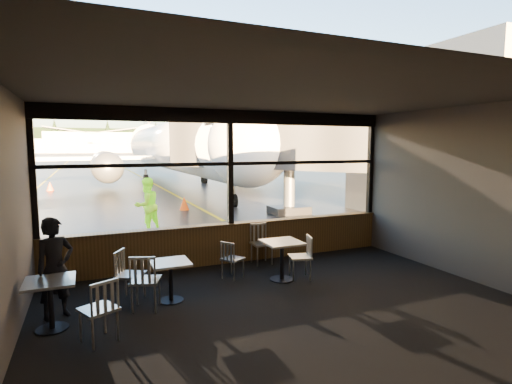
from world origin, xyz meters
TOP-DOWN VIEW (x-y plane):
  - ground_plane at (0.00, 120.00)m, footprint 520.00×520.00m
  - carpet_floor at (0.00, -3.00)m, footprint 8.00×6.00m
  - ceiling at (0.00, -3.00)m, footprint 8.00×6.00m
  - wall_left at (-4.00, -3.00)m, footprint 0.04×6.00m
  - wall_right at (4.00, -3.00)m, footprint 0.04×6.00m
  - wall_back at (0.00, -6.00)m, footprint 8.00×0.04m
  - window_sill at (0.00, 0.00)m, footprint 8.00×0.28m
  - window_header at (0.00, 0.00)m, footprint 8.00×0.18m
  - mullion_left at (-3.95, 0.00)m, footprint 0.12×0.12m
  - mullion_centre at (0.00, 0.00)m, footprint 0.12×0.12m
  - mullion_right at (3.95, 0.00)m, footprint 0.12×0.12m
  - window_transom at (0.00, 0.00)m, footprint 8.00×0.10m
  - airliner at (2.97, 19.29)m, footprint 27.90×33.39m
  - jet_bridge at (3.60, 5.50)m, footprint 8.99×10.99m
  - cafe_table_near at (0.53, -1.59)m, footprint 0.73×0.73m
  - cafe_table_mid at (-1.75, -1.82)m, footprint 0.65×0.65m
  - cafe_table_left at (-3.58, -2.23)m, footprint 0.69×0.69m
  - chair_near_e at (0.91, -1.65)m, footprint 0.60×0.60m
  - chair_near_w at (-0.34, -1.09)m, footprint 0.60×0.60m
  - chair_near_n at (0.61, -0.40)m, footprint 0.51×0.51m
  - chair_mid_s at (-2.19, -1.99)m, footprint 0.67×0.67m
  - chair_mid_w at (-2.38, -1.52)m, footprint 0.67×0.67m
  - chair_left_s at (-2.95, -2.90)m, footprint 0.67×0.67m
  - passenger at (-3.53, -1.78)m, footprint 0.70×0.62m
  - ground_crew at (-1.33, 4.04)m, footprint 1.05×0.98m
  - cone_nose at (0.77, 8.11)m, footprint 0.41×0.41m
  - cone_wing at (-5.09, 18.71)m, footprint 0.41×0.41m
  - terminal_annex at (10.00, 2.50)m, footprint 5.00×7.00m
  - hangar_mid at (0.00, 185.00)m, footprint 38.00×15.00m
  - hangar_right at (60.00, 178.00)m, footprint 50.00×20.00m
  - fuel_tank_a at (-30.00, 182.00)m, footprint 8.00×8.00m
  - fuel_tank_b at (-20.00, 182.00)m, footprint 8.00×8.00m
  - fuel_tank_c at (-10.00, 182.00)m, footprint 8.00×8.00m
  - treeline at (0.00, 210.00)m, footprint 360.00×3.00m

SIDE VIEW (x-z plane):
  - ground_plane at x=0.00m, z-range 0.00..0.00m
  - carpet_floor at x=0.00m, z-range 0.01..0.01m
  - cone_wing at x=-5.09m, z-range 0.00..0.57m
  - cone_nose at x=0.77m, z-range 0.00..0.57m
  - cafe_table_mid at x=-1.75m, z-range 0.00..0.71m
  - cafe_table_left at x=-3.58m, z-range 0.00..0.75m
  - chair_near_w at x=-0.34m, z-range 0.00..0.79m
  - cafe_table_near at x=0.53m, z-range 0.00..0.80m
  - chair_near_e at x=0.91m, z-range 0.00..0.89m
  - window_sill at x=0.00m, z-range 0.00..0.90m
  - chair_mid_w at x=-2.38m, z-range 0.00..0.90m
  - chair_left_s at x=-2.95m, z-range 0.00..0.92m
  - chair_near_n at x=0.61m, z-range 0.00..0.93m
  - chair_mid_s at x=-2.19m, z-range 0.00..0.96m
  - passenger at x=-3.53m, z-range 0.00..1.60m
  - ground_crew at x=-1.33m, z-range 0.00..1.73m
  - wall_left at x=-4.00m, z-range 0.00..3.50m
  - wall_right at x=4.00m, z-range 0.00..3.50m
  - wall_back at x=0.00m, z-range 0.00..3.50m
  - mullion_left at x=-3.95m, z-range 0.90..3.50m
  - mullion_centre at x=0.00m, z-range 0.90..3.50m
  - mullion_right at x=3.95m, z-range 0.90..3.50m
  - window_transom at x=0.00m, z-range 2.26..2.34m
  - jet_bridge at x=3.60m, z-range 0.00..4.79m
  - terminal_annex at x=10.00m, z-range 0.00..6.00m
  - fuel_tank_a at x=-30.00m, z-range 0.00..6.00m
  - fuel_tank_b at x=-20.00m, z-range 0.00..6.00m
  - fuel_tank_c at x=-10.00m, z-range 0.00..6.00m
  - window_header at x=0.00m, z-range 3.20..3.50m
  - ceiling at x=0.00m, z-range 3.48..3.52m
  - hangar_mid at x=0.00m, z-range 0.00..10.00m
  - airliner at x=2.97m, z-range 0.00..10.13m
  - hangar_right at x=60.00m, z-range 0.00..12.00m
  - treeline at x=0.00m, z-range 0.00..12.00m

